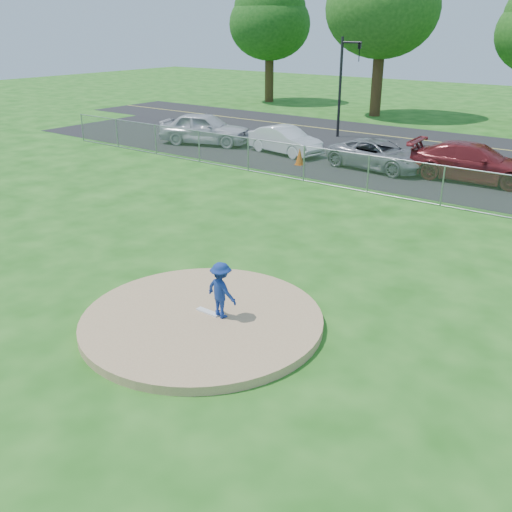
{
  "coord_description": "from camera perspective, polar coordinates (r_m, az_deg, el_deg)",
  "views": [
    {
      "loc": [
        7.75,
        -8.26,
        6.25
      ],
      "look_at": [
        0.0,
        2.0,
        1.0
      ],
      "focal_mm": 40.0,
      "sensor_mm": 36.0,
      "label": 1
    }
  ],
  "objects": [
    {
      "name": "tree_far_left",
      "position": [
        50.88,
        1.39,
        23.1
      ],
      "size": [
        6.72,
        6.72,
        10.74
      ],
      "color": "#392814",
      "rests_on": "ground"
    },
    {
      "name": "traffic_cone",
      "position": [
        27.55,
        4.38,
        9.88
      ],
      "size": [
        0.41,
        0.41,
        0.79
      ],
      "primitive_type": "cone",
      "color": "#DA550B",
      "rests_on": "parking_lot"
    },
    {
      "name": "parking_lot",
      "position": [
        26.69,
        19.28,
        7.42
      ],
      "size": [
        50.0,
        8.0,
        0.01
      ],
      "primitive_type": "cube",
      "color": "black",
      "rests_on": "ground"
    },
    {
      "name": "parked_car_darkred",
      "position": [
        26.2,
        20.95,
        8.73
      ],
      "size": [
        5.56,
        2.54,
        1.58
      ],
      "primitive_type": "imported",
      "rotation": [
        0.0,
        0.0,
        1.63
      ],
      "color": "maroon",
      "rests_on": "parking_lot"
    },
    {
      "name": "pitcher",
      "position": [
        12.52,
        -3.5,
        -3.42
      ],
      "size": [
        0.88,
        0.57,
        1.29
      ],
      "primitive_type": "imported",
      "rotation": [
        0.0,
        0.0,
        3.02
      ],
      "color": "navy",
      "rests_on": "pitchers_mound"
    },
    {
      "name": "ground",
      "position": [
        20.8,
        13.44,
        4.09
      ],
      "size": [
        120.0,
        120.0,
        0.0
      ],
      "primitive_type": "plane",
      "color": "#195713",
      "rests_on": "ground"
    },
    {
      "name": "street",
      "position": [
        33.76,
        23.48,
        9.73
      ],
      "size": [
        60.0,
        7.0,
        0.01
      ],
      "primitive_type": "cube",
      "color": "black",
      "rests_on": "ground"
    },
    {
      "name": "pitching_rubber",
      "position": [
        12.96,
        -4.82,
        -5.6
      ],
      "size": [
        0.6,
        0.15,
        0.04
      ],
      "primitive_type": "cube",
      "color": "white",
      "rests_on": "pitchers_mound"
    },
    {
      "name": "parked_car_white",
      "position": [
        29.95,
        2.92,
        11.48
      ],
      "size": [
        4.37,
        2.14,
        1.38
      ],
      "primitive_type": "imported",
      "rotation": [
        0.0,
        0.0,
        1.4
      ],
      "color": "white",
      "rests_on": "parking_lot"
    },
    {
      "name": "traffic_signal_left",
      "position": [
        34.6,
        8.81,
        17.16
      ],
      "size": [
        1.28,
        0.2,
        5.6
      ],
      "color": "black",
      "rests_on": "ground"
    },
    {
      "name": "parked_car_gray",
      "position": [
        27.2,
        12.18,
        9.87
      ],
      "size": [
        4.98,
        2.71,
        1.33
      ],
      "primitive_type": "imported",
      "rotation": [
        0.0,
        0.0,
        1.46
      ],
      "color": "gray",
      "rests_on": "parking_lot"
    },
    {
      "name": "pitchers_mound",
      "position": [
        12.89,
        -5.4,
        -6.4
      ],
      "size": [
        5.4,
        5.4,
        0.2
      ],
      "primitive_type": "cylinder",
      "color": "tan",
      "rests_on": "ground"
    },
    {
      "name": "chain_link_fence",
      "position": [
        22.38,
        15.75,
        7.14
      ],
      "size": [
        40.0,
        0.06,
        1.5
      ],
      "primitive_type": "cube",
      "color": "gray",
      "rests_on": "ground"
    },
    {
      "name": "parked_car_silver",
      "position": [
        32.55,
        -5.11,
        12.59
      ],
      "size": [
        5.44,
        3.57,
        1.72
      ],
      "primitive_type": "imported",
      "rotation": [
        0.0,
        0.0,
        1.9
      ],
      "color": "silver",
      "rests_on": "parking_lot"
    }
  ]
}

